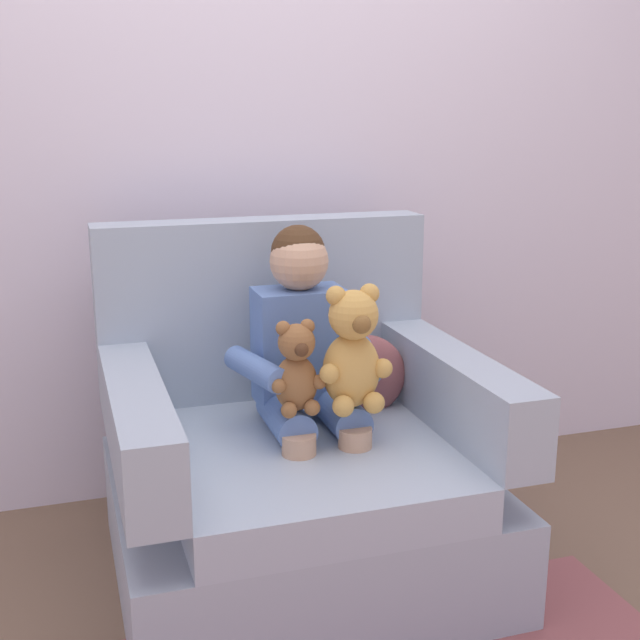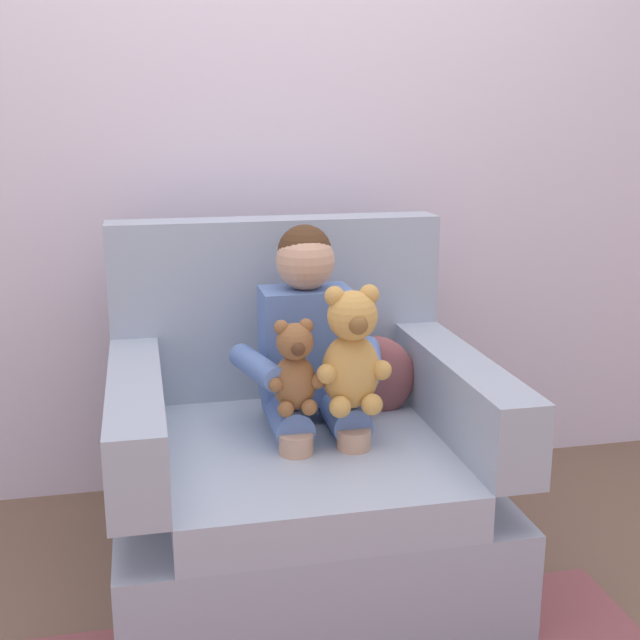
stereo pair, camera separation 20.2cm
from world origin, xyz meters
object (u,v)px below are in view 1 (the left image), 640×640
(seated_child, at_px, (306,356))
(plush_honey, at_px, (353,352))
(plush_brown, at_px, (297,370))
(throw_pillow, at_px, (364,376))
(armchair, at_px, (295,468))

(seated_child, height_order, plush_honey, seated_child)
(seated_child, relative_size, plush_honey, 2.40)
(plush_brown, bearing_deg, throw_pillow, 50.69)
(seated_child, bearing_deg, plush_honey, -67.07)
(seated_child, height_order, throw_pillow, seated_child)
(seated_child, bearing_deg, throw_pillow, 24.67)
(armchair, distance_m, seated_child, 0.33)
(armchair, xyz_separation_m, throw_pillow, (0.26, 0.13, 0.22))
(plush_honey, bearing_deg, throw_pillow, 42.23)
(throw_pillow, bearing_deg, seated_child, -155.48)
(armchair, xyz_separation_m, seated_child, (0.04, 0.03, 0.33))
(plush_honey, bearing_deg, plush_brown, 151.64)
(seated_child, bearing_deg, armchair, -144.89)
(plush_brown, bearing_deg, plush_honey, 1.73)
(armchair, height_order, throw_pillow, armchair)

